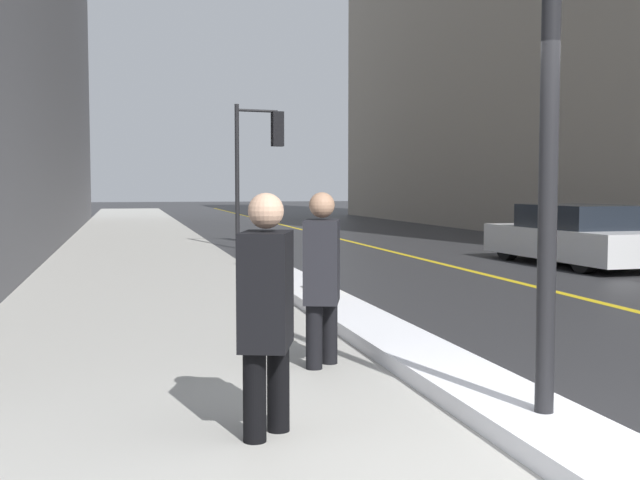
{
  "coord_description": "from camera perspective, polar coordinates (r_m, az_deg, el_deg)",
  "views": [
    {
      "loc": [
        -2.33,
        -3.94,
        1.6
      ],
      "look_at": [
        -0.4,
        4.0,
        1.05
      ],
      "focal_mm": 45.0,
      "sensor_mm": 36.0,
      "label": 1
    }
  ],
  "objects": [
    {
      "name": "lamp_post",
      "position": [
        5.35,
        16.11,
        13.97
      ],
      "size": [
        0.28,
        0.28,
        4.18
      ],
      "color": "black",
      "rests_on": "ground"
    },
    {
      "name": "sidewalk_slab",
      "position": [
        19.01,
        -12.63,
        -1.06
      ],
      "size": [
        4.0,
        80.0,
        0.01
      ],
      "color": "#B2AFA8",
      "rests_on": "ground"
    },
    {
      "name": "snow_bank_curb",
      "position": [
        10.04,
        1.2,
        -4.89
      ],
      "size": [
        0.73,
        13.3,
        0.15
      ],
      "color": "white",
      "rests_on": "ground"
    },
    {
      "name": "pedestrian_nearside",
      "position": [
        7.04,
        0.14,
        -2.21
      ],
      "size": [
        0.43,
        0.74,
        1.55
      ],
      "rotation": [
        0.0,
        0.0,
        -1.88
      ],
      "color": "black",
      "rests_on": "ground"
    },
    {
      "name": "ground_plane",
      "position": [
        4.85,
        16.61,
        -15.58
      ],
      "size": [
        160.0,
        160.0,
        0.0
      ],
      "primitive_type": "plane",
      "color": "#2D2D30"
    },
    {
      "name": "parked_car_white",
      "position": [
        17.06,
        17.96,
        0.25
      ],
      "size": [
        2.09,
        4.58,
        1.23
      ],
      "rotation": [
        0.0,
        0.0,
        1.62
      ],
      "color": "silver",
      "rests_on": "ground"
    },
    {
      "name": "fire_hydrant",
      "position": [
        11.06,
        0.24,
        -2.66
      ],
      "size": [
        0.2,
        0.2,
        0.7
      ],
      "color": "gold",
      "rests_on": "ground"
    },
    {
      "name": "pedestrian_with_shoulder_bag",
      "position": [
        5.08,
        -3.82,
        -4.5
      ],
      "size": [
        0.44,
        0.74,
        1.56
      ],
      "rotation": [
        0.0,
        0.0,
        -1.88
      ],
      "color": "black",
      "rests_on": "ground"
    },
    {
      "name": "road_centre_stripe",
      "position": [
        20.03,
        4.8,
        -0.75
      ],
      "size": [
        0.16,
        80.0,
        0.0
      ],
      "color": "gold",
      "rests_on": "ground"
    },
    {
      "name": "traffic_light_near",
      "position": [
        20.9,
        -4.14,
        6.75
      ],
      "size": [
        1.3,
        0.45,
        3.69
      ],
      "rotation": [
        0.0,
        0.0,
        0.16
      ],
      "color": "black",
      "rests_on": "ground"
    }
  ]
}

